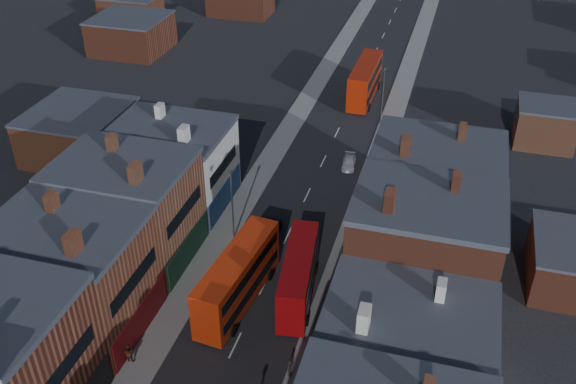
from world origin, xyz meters
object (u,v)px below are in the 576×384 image
Objects in this scene: bus_2 at (365,80)px; car_2 at (268,232)px; car_3 at (349,162)px; bus_0 at (238,278)px; ped_3 at (289,368)px; ped_1 at (129,353)px; bus_1 at (298,275)px.

car_2 is (-3.42, -36.51, -2.28)m from bus_2.
car_2 reaches higher than car_3.
bus_0 is 7.69× the size of ped_3.
ped_1 is (-6.15, -9.13, -1.87)m from bus_0.
bus_2 reaches higher than ped_1.
bus_1 is at bearing -86.89° from bus_2.
ped_1 is at bearing -98.80° from bus_2.
ped_1 is at bearing -142.35° from bus_1.
car_3 is at bearing 82.70° from bus_1.
bus_0 is 7.22× the size of ped_1.
bus_0 is at bearing 36.12° from ped_3.
ped_3 is at bearing -178.10° from ped_1.
bus_1 is (5.00, 2.19, -0.32)m from bus_0.
ped_3 is (6.80, -7.06, -1.93)m from bus_0.
car_3 is 2.18× the size of ped_1.
car_3 is at bearing 85.81° from bus_0.
bus_0 is 5.47m from bus_1.
bus_1 is 2.36× the size of car_2.
bus_1 is 15.97m from ped_1.
car_3 is 33.68m from ped_3.
bus_1 is at bearing -58.83° from car_2.
car_3 is at bearing -4.38° from ped_3.
car_3 is at bearing -114.22° from ped_1.
bus_2 is at bearing -3.74° from ped_3.
bus_2 is 56.45m from ped_1.
bus_0 reaches higher than car_3.
bus_1 is 6.84× the size of ped_3.
car_2 is at bearing 98.45° from bus_0.
bus_1 reaches higher than car_2.
car_3 is 37.33m from ped_1.
bus_1 is 2.94× the size of car_3.
car_3 is 2.32× the size of ped_3.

